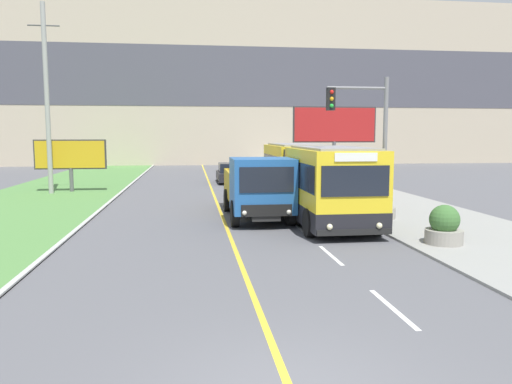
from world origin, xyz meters
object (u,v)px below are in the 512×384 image
billboard_large (334,127)px  planter_round_near (444,227)px  car_distant (230,173)px  planter_round_third (348,192)px  planter_round_far (321,183)px  planter_round_second (381,205)px  utility_pole_far (47,99)px  city_bus (312,180)px  dump_truck (259,189)px  billboard_small (70,156)px  traffic_light_mast (368,134)px

billboard_large → planter_round_near: bearing=-94.9°
car_distant → planter_round_third: (5.17, -12.22, -0.07)m
planter_round_third → planter_round_far: (-0.14, 4.95, -0.01)m
planter_round_second → planter_round_third: 4.95m
utility_pole_far → planter_round_second: 20.54m
city_bus → utility_pole_far: bearing=144.1°
dump_truck → planter_round_third: 6.97m
billboard_small → planter_round_second: billboard_small is taller
city_bus → traffic_light_mast: (1.07, -3.89, 2.01)m
planter_round_second → utility_pole_far: bearing=144.6°
car_distant → billboard_small: billboard_small is taller
dump_truck → billboard_large: 14.26m
city_bus → planter_round_second: bearing=-32.4°
city_bus → billboard_small: billboard_small is taller
planter_round_third → billboard_small: bearing=154.2°
city_bus → car_distant: (-2.44, 15.54, -0.89)m
utility_pole_far → planter_round_second: (16.24, -11.53, -5.03)m
utility_pole_far → billboard_small: bearing=40.7°
car_distant → planter_round_near: car_distant is taller
city_bus → car_distant: city_bus is taller
billboard_small → planter_round_near: (15.39, -17.34, -1.64)m
car_distant → billboard_large: billboard_large is taller
dump_truck → utility_pole_far: utility_pole_far is taller
city_bus → planter_round_near: city_bus is taller
city_bus → planter_round_far: city_bus is taller
dump_truck → planter_round_far: 10.79m
planter_round_third → planter_round_far: size_ratio=1.03×
utility_pole_far → billboard_large: size_ratio=2.00×
utility_pole_far → planter_round_far: size_ratio=9.37×
car_distant → planter_round_far: bearing=-55.3°
planter_round_third → planter_round_far: 4.95m
planter_round_second → car_distant: bearing=106.2°
utility_pole_far → planter_round_near: size_ratio=8.92×
traffic_light_mast → planter_round_far: bearing=82.9°
dump_truck → planter_round_second: dump_truck is taller
dump_truck → utility_pole_far: (-11.14, 11.10, 4.34)m
car_distant → planter_round_far: size_ratio=3.59×
planter_round_near → planter_round_far: size_ratio=1.05×
city_bus → traffic_light_mast: bearing=-74.6°
planter_round_near → car_distant: bearing=103.1°
city_bus → dump_truck: bearing=-154.6°
city_bus → traffic_light_mast: 4.50m
city_bus → dump_truck: city_bus is taller
city_bus → traffic_light_mast: size_ratio=2.10×
car_distant → billboard_large: 8.71m
traffic_light_mast → billboard_small: size_ratio=1.30×
dump_truck → planter_round_second: (5.09, -0.43, -0.69)m
city_bus → billboard_large: bearing=69.1°
car_distant → planter_round_second: 17.88m
city_bus → traffic_light_mast: traffic_light_mast is taller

